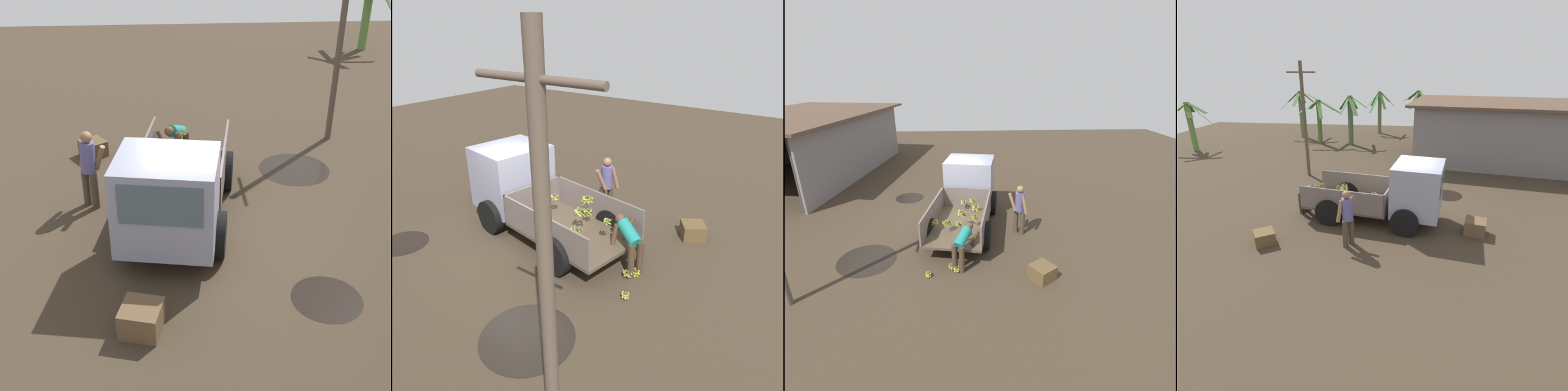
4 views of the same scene
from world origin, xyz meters
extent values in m
plane|color=#3F3225|center=(0.00, 0.00, 0.00)|extent=(36.00, 36.00, 0.00)
cylinder|color=black|center=(2.09, 1.81, 0.00)|extent=(1.21, 1.21, 0.01)
cylinder|color=black|center=(-2.62, 2.33, 0.00)|extent=(1.71, 1.71, 0.01)
cube|color=brown|center=(-1.54, -0.41, 0.48)|extent=(3.18, 2.26, 0.08)
cube|color=#6E615C|center=(-1.39, 0.45, 0.89)|extent=(2.88, 0.56, 0.74)
cube|color=#6E615C|center=(-1.69, -1.26, 0.89)|extent=(2.88, 0.56, 0.74)
cube|color=#6E615C|center=(-0.13, -0.66, 0.89)|extent=(0.36, 1.76, 0.74)
cube|color=#9497AD|center=(0.76, -0.81, 1.27)|extent=(1.79, 1.98, 1.65)
cube|color=#4C606B|center=(1.51, -0.95, 1.60)|extent=(0.27, 1.38, 0.73)
cylinder|color=black|center=(0.70, 0.14, 0.44)|extent=(0.91, 0.37, 0.89)
cylinder|color=black|center=(0.38, -1.68, 0.44)|extent=(0.91, 0.37, 0.89)
cylinder|color=black|center=(-1.81, 0.58, 0.44)|extent=(0.91, 0.37, 0.89)
cylinder|color=black|center=(-2.13, -1.24, 0.44)|extent=(0.91, 0.37, 0.89)
sphere|color=brown|center=(-1.74, -0.49, 1.10)|extent=(0.08, 0.08, 0.08)
cylinder|color=olive|center=(-1.81, -0.47, 1.01)|extent=(0.12, 0.20, 0.21)
cylinder|color=olive|center=(-1.80, -0.55, 1.02)|extent=(0.19, 0.18, 0.19)
cylinder|color=olive|center=(-1.71, -0.56, 1.01)|extent=(0.21, 0.14, 0.20)
cylinder|color=olive|center=(-1.65, -0.47, 1.05)|extent=(0.11, 0.24, 0.14)
cylinder|color=#A0A944|center=(-1.73, -0.40, 1.04)|extent=(0.23, 0.08, 0.16)
sphere|color=brown|center=(-1.90, 0.34, 0.87)|extent=(0.07, 0.07, 0.07)
cylinder|color=olive|center=(-1.97, 0.37, 0.81)|extent=(0.10, 0.19, 0.15)
cylinder|color=olive|center=(-1.96, 0.29, 0.81)|extent=(0.16, 0.17, 0.14)
cylinder|color=olive|center=(-1.88, 0.29, 0.79)|extent=(0.16, 0.09, 0.18)
cylinder|color=olive|center=(-1.84, 0.35, 0.80)|extent=(0.08, 0.17, 0.17)
cylinder|color=#999E30|center=(-1.88, 0.41, 0.80)|extent=(0.18, 0.09, 0.15)
sphere|color=brown|center=(-2.54, -0.40, 1.12)|extent=(0.07, 0.07, 0.07)
cylinder|color=olive|center=(-2.54, -0.46, 1.07)|extent=(0.14, 0.04, 0.12)
cylinder|color=olive|center=(-2.51, -0.43, 1.06)|extent=(0.10, 0.12, 0.14)
cylinder|color=#AFB049|center=(-2.48, -0.39, 1.09)|extent=(0.07, 0.16, 0.09)
cylinder|color=olive|center=(-2.52, -0.35, 1.07)|extent=(0.14, 0.08, 0.12)
cylinder|color=#8DA027|center=(-2.57, -0.35, 1.08)|extent=(0.15, 0.11, 0.10)
cylinder|color=olive|center=(-2.58, -0.38, 1.07)|extent=(0.08, 0.14, 0.13)
cylinder|color=olive|center=(-2.57, -0.43, 1.06)|extent=(0.11, 0.11, 0.14)
sphere|color=brown|center=(-0.35, -0.55, 0.84)|extent=(0.07, 0.07, 0.07)
cylinder|color=olive|center=(-0.29, -0.52, 0.79)|extent=(0.11, 0.17, 0.13)
cylinder|color=#9DAB4A|center=(-0.34, -0.48, 0.79)|extent=(0.17, 0.05, 0.13)
cylinder|color=olive|center=(-0.41, -0.51, 0.80)|extent=(0.11, 0.18, 0.11)
cylinder|color=olive|center=(-0.39, -0.58, 0.77)|extent=(0.12, 0.14, 0.16)
cylinder|color=olive|center=(-0.34, -0.62, 0.80)|extent=(0.18, 0.06, 0.11)
cylinder|color=#A0AB33|center=(-0.29, -0.58, 0.79)|extent=(0.11, 0.17, 0.13)
sphere|color=brown|center=(-2.04, 0.00, 0.91)|extent=(0.07, 0.07, 0.07)
cylinder|color=olive|center=(-2.07, 0.06, 0.86)|extent=(0.16, 0.11, 0.13)
cylinder|color=#989C3E|center=(-2.09, 0.00, 0.84)|extent=(0.05, 0.14, 0.16)
cylinder|color=olive|center=(-2.05, -0.06, 0.86)|extent=(0.17, 0.07, 0.13)
cylinder|color=olive|center=(-1.98, -0.03, 0.86)|extent=(0.11, 0.16, 0.13)
cylinder|color=olive|center=(-1.99, 0.05, 0.86)|extent=(0.14, 0.15, 0.12)
sphere|color=brown|center=(-1.55, -0.95, 1.12)|extent=(0.07, 0.07, 0.07)
cylinder|color=#A0AC4B|center=(-1.56, -1.02, 1.08)|extent=(0.16, 0.05, 0.09)
cylinder|color=#ABAB38|center=(-1.51, -0.99, 1.07)|extent=(0.14, 0.13, 0.12)
cylinder|color=olive|center=(-1.49, -0.97, 1.08)|extent=(0.08, 0.16, 0.09)
cylinder|color=olive|center=(-1.51, -0.92, 1.06)|extent=(0.12, 0.14, 0.13)
cylinder|color=#90A337|center=(-1.54, -0.89, 1.07)|extent=(0.16, 0.05, 0.11)
cylinder|color=olive|center=(-1.57, -0.90, 1.07)|extent=(0.15, 0.10, 0.11)
cylinder|color=olive|center=(-1.61, -0.94, 1.07)|extent=(0.07, 0.16, 0.10)
cylinder|color=olive|center=(-1.60, -0.98, 1.07)|extent=(0.11, 0.15, 0.12)
sphere|color=#463F2D|center=(-1.90, -0.07, 0.86)|extent=(0.08, 0.08, 0.08)
cylinder|color=#969F3E|center=(-1.97, -0.10, 0.80)|extent=(0.12, 0.19, 0.13)
cylinder|color=olive|center=(-1.88, -0.14, 0.79)|extent=(0.18, 0.11, 0.16)
cylinder|color=olive|center=(-1.83, -0.09, 0.80)|extent=(0.09, 0.19, 0.13)
cylinder|color=olive|center=(-1.87, -0.01, 0.81)|extent=(0.19, 0.13, 0.13)
cylinder|color=olive|center=(-1.95, -0.02, 0.81)|extent=(0.17, 0.17, 0.13)
sphere|color=brown|center=(-1.68, -0.89, 0.92)|extent=(0.07, 0.07, 0.07)
cylinder|color=#969B28|center=(-1.74, -0.93, 0.86)|extent=(0.12, 0.17, 0.15)
cylinder|color=olive|center=(-1.67, -0.94, 0.84)|extent=(0.15, 0.07, 0.17)
cylinder|color=olive|center=(-1.62, -0.90, 0.86)|extent=(0.06, 0.18, 0.15)
cylinder|color=olive|center=(-1.67, -0.84, 0.84)|extent=(0.15, 0.07, 0.18)
cylinder|color=#979F45|center=(-1.73, -0.86, 0.85)|extent=(0.13, 0.15, 0.17)
sphere|color=#453E2C|center=(-0.67, -0.86, 1.04)|extent=(0.07, 0.07, 0.07)
cylinder|color=olive|center=(-0.60, -0.87, 0.99)|extent=(0.07, 0.17, 0.13)
cylinder|color=olive|center=(-0.63, -0.81, 0.98)|extent=(0.15, 0.12, 0.14)
cylinder|color=#A3AA44|center=(-0.68, -0.79, 0.99)|extent=(0.18, 0.07, 0.12)
cylinder|color=#95A53B|center=(-0.72, -0.83, 0.98)|extent=(0.11, 0.16, 0.14)
cylinder|color=olive|center=(-0.72, -0.88, 0.97)|extent=(0.08, 0.15, 0.16)
cylinder|color=olive|center=(-0.69, -0.91, 0.97)|extent=(0.15, 0.10, 0.15)
cylinder|color=olive|center=(-0.64, -0.91, 0.98)|extent=(0.16, 0.11, 0.15)
sphere|color=#403A2A|center=(-1.63, -0.94, 1.21)|extent=(0.09, 0.09, 0.09)
cylinder|color=#90A626|center=(-1.59, -0.99, 1.13)|extent=(0.16, 0.13, 0.19)
cylinder|color=#9A9B3E|center=(-1.55, -0.94, 1.14)|extent=(0.05, 0.19, 0.16)
cylinder|color=#929D25|center=(-1.58, -0.89, 1.14)|extent=(0.17, 0.16, 0.16)
cylinder|color=#93A827|center=(-1.64, -0.86, 1.15)|extent=(0.20, 0.07, 0.15)
cylinder|color=#A6B147|center=(-1.70, -0.90, 1.15)|extent=(0.13, 0.19, 0.15)
cylinder|color=#94993A|center=(-1.70, -0.96, 1.15)|extent=(0.09, 0.20, 0.16)
cylinder|color=#A5B02E|center=(-1.66, -1.01, 1.15)|extent=(0.20, 0.12, 0.15)
cylinder|color=brown|center=(-4.36, 3.65, 2.57)|extent=(0.16, 0.16, 5.15)
cylinder|color=#5B873E|center=(-12.98, 7.50, 1.46)|extent=(0.33, 0.33, 2.91)
cylinder|color=#483C2C|center=(-1.31, -2.51, 0.42)|extent=(0.23, 0.23, 0.84)
cylinder|color=#483C2C|center=(-1.16, -2.33, 0.42)|extent=(0.23, 0.23, 0.84)
cylinder|color=#5C5795|center=(-1.25, -2.41, 1.17)|extent=(0.45, 0.45, 0.67)
sphere|color=#8C6746|center=(-1.26, -2.40, 1.61)|extent=(0.24, 0.24, 0.24)
cylinder|color=#8C6746|center=(-1.44, -2.53, 1.14)|extent=(0.24, 0.27, 0.63)
cylinder|color=#8C6746|center=(-1.22, -2.17, 1.15)|extent=(0.29, 0.33, 0.62)
cylinder|color=#423223|center=(-3.23, -0.28, 0.39)|extent=(0.21, 0.21, 0.79)
cylinder|color=#423223|center=(-3.34, -0.48, 0.39)|extent=(0.21, 0.21, 0.79)
cylinder|color=#1D8077|center=(-3.03, -0.51, 0.91)|extent=(0.74, 0.58, 0.51)
sphere|color=brown|center=(-2.69, -0.69, 1.07)|extent=(0.22, 0.22, 0.22)
cylinder|color=brown|center=(-2.68, -0.48, 0.72)|extent=(0.19, 0.23, 0.59)
cylinder|color=brown|center=(-2.81, -0.86, 0.74)|extent=(0.25, 0.35, 0.57)
sphere|color=brown|center=(-3.51, 0.43, 0.13)|extent=(0.07, 0.07, 0.07)
cylinder|color=olive|center=(-3.51, 0.39, 0.07)|extent=(0.13, 0.05, 0.14)
cylinder|color=olive|center=(-3.48, 0.41, 0.07)|extent=(0.09, 0.12, 0.14)
cylinder|color=#8F9942|center=(-3.47, 0.45, 0.08)|extent=(0.10, 0.14, 0.12)
cylinder|color=#97A33E|center=(-3.51, 0.48, 0.08)|extent=(0.14, 0.06, 0.13)
cylinder|color=#A0AB35|center=(-3.54, 0.46, 0.07)|extent=(0.12, 0.12, 0.13)
cylinder|color=#9EAC3F|center=(-3.56, 0.42, 0.08)|extent=(0.05, 0.14, 0.13)
cylinder|color=olive|center=(-3.54, 0.39, 0.07)|extent=(0.13, 0.11, 0.13)
sphere|color=#47402E|center=(-3.32, -0.34, 0.15)|extent=(0.07, 0.07, 0.07)
cylinder|color=olive|center=(-3.35, -0.29, 0.08)|extent=(0.14, 0.11, 0.15)
cylinder|color=#A4A63C|center=(-3.38, -0.31, 0.10)|extent=(0.10, 0.17, 0.12)
cylinder|color=#9DB12B|center=(-3.38, -0.36, 0.10)|extent=(0.11, 0.17, 0.11)
cylinder|color=#99A126|center=(-3.34, -0.39, 0.08)|extent=(0.15, 0.08, 0.15)
cylinder|color=olive|center=(-3.28, -0.39, 0.11)|extent=(0.16, 0.13, 0.10)
cylinder|color=olive|center=(-3.25, -0.35, 0.10)|extent=(0.08, 0.17, 0.10)
cylinder|color=#A8AB4C|center=(-3.26, -0.31, 0.10)|extent=(0.10, 0.17, 0.11)
cylinder|color=#A2A646|center=(-3.30, -0.29, 0.08)|extent=(0.15, 0.09, 0.15)
sphere|color=#47402E|center=(-3.20, -0.20, 0.14)|extent=(0.07, 0.07, 0.07)
cylinder|color=#9FA336|center=(-3.26, -0.25, 0.10)|extent=(0.14, 0.15, 0.10)
cylinder|color=#9C9C29|center=(-3.21, -0.27, 0.10)|extent=(0.17, 0.04, 0.11)
cylinder|color=#A8AE3C|center=(-3.15, -0.25, 0.10)|extent=(0.13, 0.15, 0.10)
cylinder|color=olive|center=(-3.15, -0.19, 0.08)|extent=(0.05, 0.15, 0.13)
cylinder|color=olive|center=(-3.15, -0.16, 0.10)|extent=(0.14, 0.15, 0.09)
cylinder|color=olive|center=(-3.20, -0.13, 0.10)|extent=(0.17, 0.04, 0.10)
cylinder|color=olive|center=(-3.24, -0.16, 0.08)|extent=(0.14, 0.12, 0.14)
cylinder|color=olive|center=(-3.25, -0.20, 0.07)|extent=(0.05, 0.14, 0.15)
cube|color=brown|center=(-3.74, -2.62, 0.20)|extent=(0.79, 0.79, 0.40)
cube|color=brown|center=(2.60, -1.29, 0.23)|extent=(0.76, 0.76, 0.47)
camera|label=1|loc=(8.96, -0.88, 6.16)|focal=50.00mm
camera|label=2|loc=(-6.39, 5.85, 5.10)|focal=35.00mm
camera|label=3|loc=(-10.38, -0.59, 5.18)|focal=28.00mm
camera|label=4|loc=(0.37, -10.07, 4.86)|focal=28.00mm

